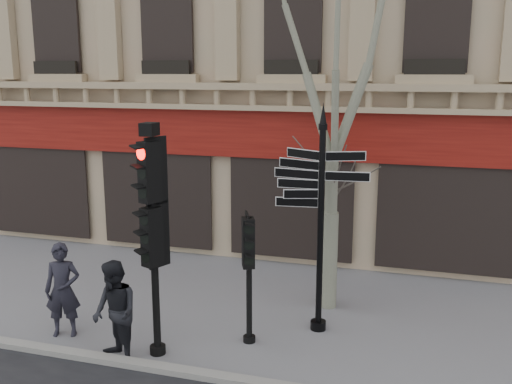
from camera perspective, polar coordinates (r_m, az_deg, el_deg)
ground at (r=11.61m, az=-2.35°, el=-14.83°), size 80.00×80.00×0.00m
kerb at (r=10.43m, az=-4.98°, el=-17.82°), size 80.00×0.25×0.12m
fingerpost at (r=11.24m, az=6.58°, el=1.10°), size 2.07×2.07×4.66m
traffic_signal_main at (r=10.40m, az=-10.31°, el=-2.02°), size 0.58×0.50×4.36m
traffic_signal_secondary at (r=10.97m, az=-0.70°, el=-6.45°), size 0.51×0.45×2.54m
plane_tree at (r=12.27m, az=7.97°, el=15.30°), size 3.20×3.20×8.51m
pedestrian_a at (r=12.17m, az=-18.76°, el=-9.25°), size 0.82×0.67×1.92m
pedestrian_b at (r=10.84m, az=-13.93°, el=-11.63°), size 1.18×1.13×1.92m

